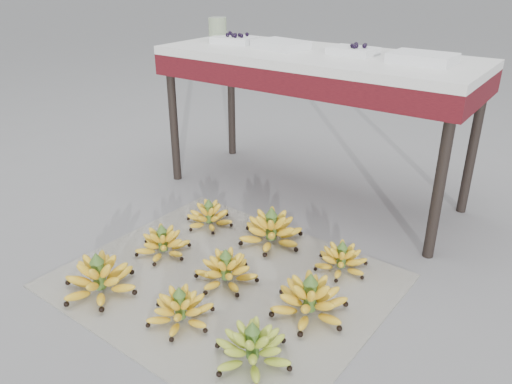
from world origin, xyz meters
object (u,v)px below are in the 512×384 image
Objects in this scene: bunch_mid_left at (163,243)px; bunch_back_center at (271,230)px; vendor_table at (315,70)px; tray_left at (281,45)px; tray_right at (353,51)px; bunch_mid_center at (226,271)px; bunch_back_left at (209,216)px; tray_far_left at (235,40)px; bunch_front_right at (252,348)px; tray_far_right at (423,58)px; bunch_mid_right at (310,300)px; newspaper_mat at (225,281)px; bunch_front_left at (99,279)px; glass_jar at (218,29)px; bunch_front_center at (180,309)px; bunch_back_right at (341,260)px.

bunch_back_center reaches higher than bunch_mid_left.
tray_left is (-0.21, -0.01, 0.11)m from vendor_table.
vendor_table is 0.22m from tray_right.
vendor_table reaches higher than bunch_mid_center.
bunch_back_center is (0.34, 0.04, 0.01)m from bunch_back_left.
bunch_back_center is 1.14m from tray_far_left.
bunch_front_right is 1.47m from tray_far_right.
bunch_mid_right is 1.68× the size of tray_right.
bunch_back_left is (-0.36, 0.33, 0.05)m from newspaper_mat.
bunch_back_center is (-0.01, 0.36, 0.07)m from newspaper_mat.
bunch_mid_center is at bearing 153.50° from bunch_front_right.
bunch_mid_right is 1.20m from tray_far_right.
bunch_back_center is at bearing 133.59° from bunch_front_right.
newspaper_mat is 0.77× the size of vendor_table.
glass_jar is (-0.44, 1.31, 0.78)m from bunch_front_left.
glass_jar is at bearing 176.22° from tray_left.
bunch_front_right is at bearing -60.34° from tray_left.
bunch_front_right is 1.20× the size of bunch_mid_left.
vendor_table reaches higher than bunch_front_right.
bunch_mid_left is (-0.36, 0.01, 0.05)m from newspaper_mat.
tray_left is at bearing -172.98° from tray_right.
bunch_back_center is (-0.04, 0.66, 0.01)m from bunch_front_center.
bunch_back_center is at bearing 70.53° from bunch_front_left.
bunch_back_center is at bearing 92.35° from newspaper_mat.
bunch_front_right is 1.30× the size of tray_far_left.
glass_jar is at bearing 146.78° from bunch_front_center.
tray_right reaches higher than bunch_mid_center.
bunch_front_center is 1.15× the size of bunch_back_right.
bunch_back_right is (0.71, 0.34, -0.00)m from bunch_mid_left.
bunch_mid_left is 0.92× the size of bunch_back_left.
bunch_back_right is (0.37, -0.02, -0.01)m from bunch_back_center.
tray_far_right reaches higher than bunch_front_left.
bunch_back_left is 0.71m from bunch_back_right.
tray_right is (-0.35, 0.97, 0.74)m from bunch_mid_right.
tray_far_left is at bearing 177.69° from tray_left.
glass_jar is (-0.81, 0.97, 0.79)m from bunch_mid_center.
tray_far_right is at bearing -0.30° from glass_jar.
bunch_mid_right is at bearing -41.80° from tray_far_left.
bunch_front_right reaches higher than bunch_front_center.
bunch_back_left is at bearing -64.07° from tray_far_left.
tray_left is 2.27× the size of glass_jar.
bunch_mid_right is 1.27m from tray_right.
bunch_back_right is at bearing 13.97° from bunch_back_center.
bunch_mid_right is (0.03, 0.32, 0.01)m from bunch_front_right.
bunch_mid_center is 0.20× the size of vendor_table.
vendor_table is (-0.13, 0.59, 0.63)m from bunch_back_center.
glass_jar is at bearing 107.85° from bunch_back_left.
tray_far_right is (0.04, 0.62, 0.75)m from bunch_back_right.
bunch_front_center is 1.20× the size of bunch_mid_left.
vendor_table is at bearing -178.60° from tray_far_right.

